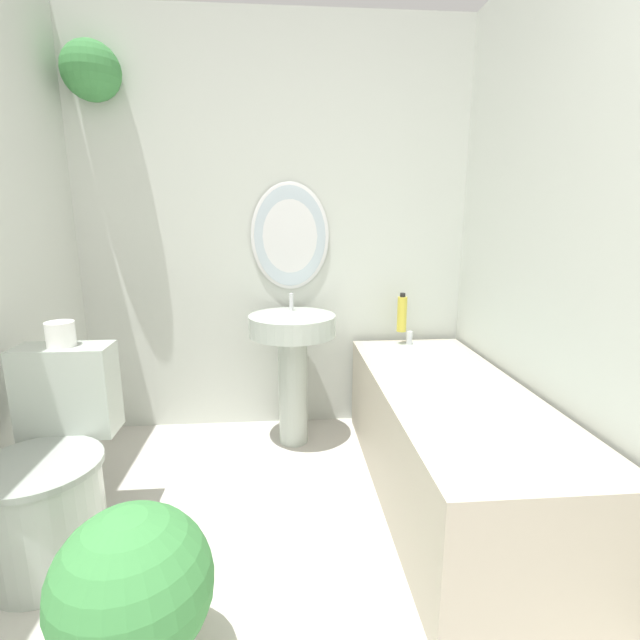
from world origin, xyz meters
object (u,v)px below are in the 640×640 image
toilet (50,483)px  pedestal_sink (292,351)px  bathtub (450,440)px  shampoo_bottle (402,314)px  toilet_paper_roll (60,334)px  potted_plant (133,590)px

toilet → pedestal_sink: size_ratio=0.91×
toilet → bathtub: toilet is taller
shampoo_bottle → toilet_paper_roll: 1.78m
potted_plant → toilet_paper_roll: size_ratio=4.85×
shampoo_bottle → pedestal_sink: bearing=-167.9°
bathtub → shampoo_bottle: size_ratio=7.14×
pedestal_sink → potted_plant: pedestal_sink is taller
toilet → bathtub: 1.67m
toilet → bathtub: (1.65, 0.26, -0.03)m
pedestal_sink → toilet_paper_roll: bearing=-145.9°
pedestal_sink → toilet_paper_roll: toilet_paper_roll is taller
pedestal_sink → potted_plant: 1.51m
potted_plant → toilet: bearing=130.6°
toilet → toilet_paper_roll: 0.57m
shampoo_bottle → toilet_paper_roll: size_ratio=2.12×
toilet → shampoo_bottle: size_ratio=3.36×
toilet → toilet_paper_roll: size_ratio=7.12×
pedestal_sink → shampoo_bottle: bearing=12.1°
toilet → potted_plant: bearing=-49.4°
pedestal_sink → shampoo_bottle: 0.70m
potted_plant → toilet_paper_roll: toilet_paper_roll is taller
pedestal_sink → shampoo_bottle: (0.66, 0.14, 0.18)m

